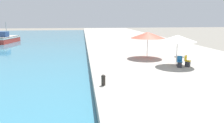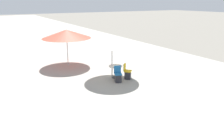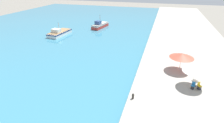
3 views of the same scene
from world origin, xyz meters
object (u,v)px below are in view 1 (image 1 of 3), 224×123
cafe_table (179,59)px  mooring_bollard (103,80)px  cafe_umbrella_pink (178,38)px  cafe_umbrella_white (148,35)px  fishing_boat_mid (7,39)px  cafe_chair_left (187,63)px  cafe_chair_right (180,63)px

cafe_table → mooring_bollard: size_ratio=1.22×
cafe_umbrella_pink → cafe_umbrella_white: 4.14m
fishing_boat_mid → cafe_umbrella_pink: (21.49, -25.28, 2.14)m
cafe_umbrella_pink → fishing_boat_mid: bearing=130.4°
cafe_table → cafe_chair_left: (0.50, -0.53, -0.21)m
cafe_chair_right → mooring_bollard: bearing=51.0°
fishing_boat_mid → cafe_chair_left: fishing_boat_mid is taller
cafe_umbrella_pink → cafe_chair_right: (-0.07, -0.79, -1.94)m
fishing_boat_mid → cafe_umbrella_pink: size_ratio=2.18×
cafe_umbrella_pink → cafe_table: cafe_umbrella_pink is taller
cafe_umbrella_white → mooring_bollard: (-5.23, -8.59, -1.89)m
fishing_boat_mid → cafe_umbrella_white: 29.44m
cafe_umbrella_white → cafe_table: 4.63m
cafe_chair_left → cafe_table: bearing=-90.0°
fishing_boat_mid → cafe_chair_right: (21.42, -26.07, 0.20)m
cafe_umbrella_white → cafe_chair_left: (2.02, -4.55, -1.91)m
fishing_boat_mid → cafe_umbrella_white: (20.15, -21.37, 2.11)m
cafe_chair_right → mooring_bollard: 7.58m
fishing_boat_mid → cafe_table: size_ratio=8.28×
cafe_umbrella_pink → cafe_chair_right: cafe_umbrella_pink is taller
fishing_boat_mid → cafe_chair_left: bearing=-39.6°
cafe_umbrella_pink → mooring_bollard: (-6.58, -4.68, -1.91)m
cafe_table → mooring_bollard: cafe_table is taller
cafe_umbrella_pink → cafe_chair_left: cafe_umbrella_pink is taller
mooring_bollard → cafe_chair_left: bearing=29.2°
fishing_boat_mid → cafe_table: bearing=-39.7°
cafe_chair_right → mooring_bollard: cafe_chair_right is taller
cafe_umbrella_pink → cafe_chair_right: bearing=-95.3°
cafe_umbrella_pink → mooring_bollard: size_ratio=4.65×
cafe_chair_right → cafe_umbrella_pink: bearing=-75.1°
cafe_table → mooring_bollard: 8.16m
cafe_umbrella_white → cafe_chair_right: 5.23m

